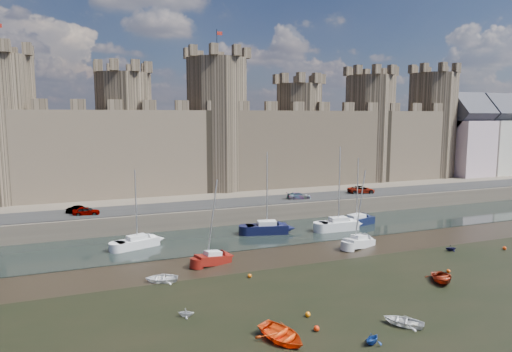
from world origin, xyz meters
The scene contains 29 objects.
ground centered at (0.00, 0.00, 0.00)m, with size 160.00×160.00×0.00m, color black.
seaweed_patch centered at (0.00, -6.00, 0.01)m, with size 70.00×34.00×0.01m, color black.
water_channel centered at (0.00, 24.00, 0.04)m, with size 160.00×12.00×0.08m, color black.
quay centered at (0.00, 60.00, 1.25)m, with size 160.00×60.00×2.50m, color #4C443A.
road centered at (0.00, 34.00, 2.55)m, with size 160.00×7.00×0.10m, color black.
castle centered at (-0.64, 48.00, 11.67)m, with size 108.50×11.00×29.00m.
townhouses centered at (71.50, 46.00, 10.59)m, with size 35.50×9.05×18.13m.
car_0 centered at (-20.73, 32.84, 3.08)m, with size 1.37×3.41×1.16m, color gray.
car_1 centered at (-21.60, 34.22, 3.04)m, with size 1.14×3.27×1.08m, color gray.
car_2 centered at (10.84, 33.22, 3.06)m, with size 1.56×3.83×1.11m, color gray.
car_3 centered at (23.13, 34.16, 3.13)m, with size 2.10×4.56×1.27m, color gray.
sailboat_0 centered at (-15.29, 23.69, 0.74)m, with size 5.34×3.42×9.32m.
sailboat_1 centered at (1.54, 24.00, 0.84)m, with size 5.76×3.25×10.88m.
sailboat_2 centered at (11.35, 22.15, 0.89)m, with size 5.39×2.30×11.44m.
sailboat_3 centered at (15.39, 23.84, 0.76)m, with size 5.84×3.36×9.63m.
sailboat_4 centered at (-8.53, 14.67, 0.69)m, with size 4.16×2.58×9.09m.
sailboat_5 centered at (9.54, 14.47, 0.68)m, with size 4.62×3.01×9.30m.
dinghy_0 centered at (-8.62, -3.17, 0.40)m, with size 2.76×0.80×3.86m, color #EC410D.
dinghy_1 centered at (-2.98, -5.80, 0.39)m, with size 1.28×0.78×1.48m, color navy.
dinghy_2 centered at (0.95, -4.24, 0.30)m, with size 2.10×0.61×2.94m, color silver.
dinghy_3 centered at (-13.98, 3.13, 0.34)m, with size 1.10×0.67×1.27m, color silver.
dinghy_4 centered at (10.11, 1.69, 0.37)m, with size 2.54×0.74×3.56m, color maroon.
dinghy_6 centered at (-14.49, 11.45, 0.32)m, with size 2.19×0.64×3.07m, color silver.
dinghy_7 centered at (18.54, 9.15, 0.37)m, with size 1.20×0.73×1.39m, color black.
buoy_0 centered at (-5.11, -0.36, 0.21)m, with size 0.42×0.42×0.42m, color orange.
buoy_1 centered at (-6.32, 9.45, 0.19)m, with size 0.39×0.39×0.39m, color orange.
buoy_3 centered at (24.81, 7.27, 0.21)m, with size 0.43×0.43×0.43m, color #F43E0A.
buoy_4 centered at (-5.62, -2.71, 0.22)m, with size 0.44×0.44×0.44m, color red.
buoy_5 centered at (12.74, 3.52, 0.19)m, with size 0.38×0.38×0.38m, color #FC4A0B.
Camera 1 is at (-21.16, -30.51, 15.69)m, focal length 32.00 mm.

